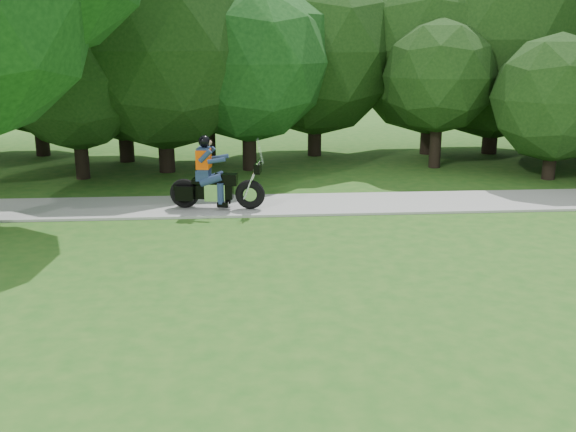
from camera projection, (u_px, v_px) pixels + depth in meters
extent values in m
plane|color=#265F1B|center=(554.00, 340.00, 9.05)|extent=(100.00, 100.00, 0.00)
cube|color=#A6A6A0|center=(409.00, 202.00, 16.74)|extent=(60.00, 2.20, 0.06)
cylinder|color=black|center=(81.00, 152.00, 19.63)|extent=(0.42, 0.42, 1.64)
sphere|color=black|center=(75.00, 77.00, 19.04)|extent=(4.41, 4.41, 4.41)
cylinder|color=black|center=(126.00, 136.00, 22.46)|extent=(0.51, 0.51, 1.80)
sphere|color=black|center=(120.00, 50.00, 21.69)|extent=(6.28, 6.28, 6.28)
cylinder|color=black|center=(41.00, 131.00, 23.68)|extent=(0.50, 0.50, 1.80)
sphere|color=black|center=(33.00, 52.00, 22.93)|extent=(6.03, 6.03, 6.03)
cylinder|color=black|center=(550.00, 160.00, 19.60)|extent=(0.39, 0.39, 1.20)
sphere|color=black|center=(556.00, 99.00, 19.12)|extent=(3.85, 3.85, 3.85)
cylinder|color=black|center=(315.00, 131.00, 23.68)|extent=(0.50, 0.50, 1.80)
sphere|color=black|center=(316.00, 51.00, 22.94)|extent=(6.06, 6.06, 6.06)
cylinder|color=black|center=(166.00, 144.00, 20.65)|extent=(0.51, 0.51, 1.80)
sphere|color=black|center=(161.00, 50.00, 19.88)|extent=(6.27, 6.27, 6.27)
cylinder|color=black|center=(491.00, 130.00, 24.14)|extent=(0.56, 0.56, 1.80)
sphere|color=black|center=(498.00, 40.00, 23.29)|extent=(7.25, 7.25, 7.25)
cylinder|color=black|center=(210.00, 138.00, 22.31)|extent=(0.39, 0.39, 1.71)
sphere|color=black|center=(208.00, 77.00, 21.76)|extent=(3.82, 3.82, 3.82)
cylinder|color=black|center=(249.00, 143.00, 20.98)|extent=(0.46, 0.46, 1.80)
sphere|color=#124013|center=(248.00, 62.00, 20.31)|extent=(5.14, 5.14, 5.14)
cylinder|color=black|center=(428.00, 130.00, 24.05)|extent=(0.51, 0.51, 1.80)
sphere|color=black|center=(432.00, 50.00, 23.29)|extent=(6.17, 6.17, 6.17)
cylinder|color=black|center=(436.00, 141.00, 21.39)|extent=(0.39, 0.39, 1.80)
sphere|color=black|center=(439.00, 76.00, 20.84)|extent=(3.71, 3.71, 3.71)
torus|color=black|center=(185.00, 193.00, 15.98)|extent=(0.77, 0.32, 0.74)
torus|color=black|center=(250.00, 194.00, 15.86)|extent=(0.77, 0.32, 0.74)
cube|color=black|center=(209.00, 192.00, 15.92)|extent=(1.21, 0.43, 0.34)
cube|color=silver|center=(216.00, 192.00, 15.91)|extent=(0.56, 0.43, 0.43)
cube|color=black|center=(226.00, 179.00, 15.81)|extent=(0.59, 0.40, 0.28)
cube|color=black|center=(204.00, 181.00, 15.86)|extent=(0.60, 0.42, 0.11)
cylinder|color=silver|center=(252.00, 180.00, 15.76)|extent=(0.42, 0.11, 0.95)
cylinder|color=silver|center=(259.00, 162.00, 15.63)|extent=(0.14, 0.68, 0.04)
cube|color=black|center=(184.00, 193.00, 15.74)|extent=(0.46, 0.19, 0.36)
cube|color=black|center=(189.00, 189.00, 16.19)|extent=(0.46, 0.19, 0.36)
cube|color=navy|center=(203.00, 175.00, 15.82)|extent=(0.38, 0.45, 0.26)
cube|color=navy|center=(204.00, 159.00, 15.72)|extent=(0.34, 0.48, 0.60)
cube|color=#FF4F05|center=(204.00, 159.00, 15.71)|extent=(0.38, 0.53, 0.47)
sphere|color=black|center=(204.00, 141.00, 15.60)|extent=(0.30, 0.30, 0.30)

